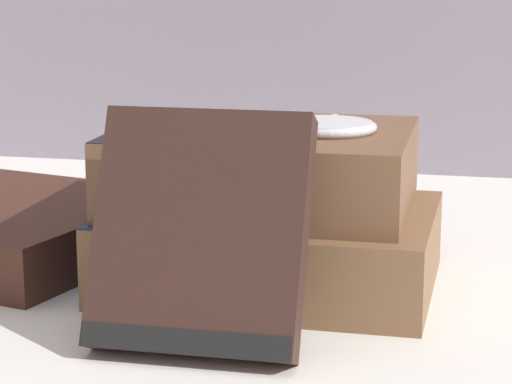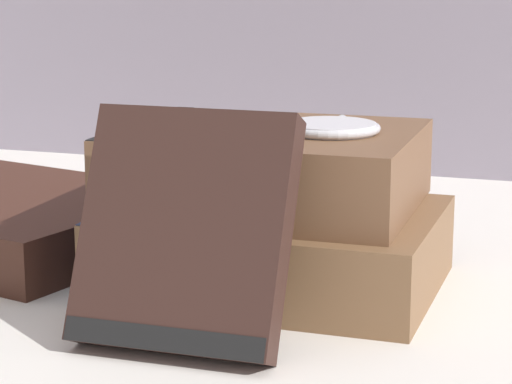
{
  "view_description": "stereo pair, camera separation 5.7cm",
  "coord_description": "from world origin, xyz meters",
  "px_view_note": "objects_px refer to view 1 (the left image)",
  "views": [
    {
      "loc": [
        0.15,
        -0.55,
        0.19
      ],
      "look_at": [
        0.02,
        0.04,
        0.06
      ],
      "focal_mm": 75.0,
      "sensor_mm": 36.0,
      "label": 1
    },
    {
      "loc": [
        0.2,
        -0.53,
        0.19
      ],
      "look_at": [
        0.02,
        0.04,
        0.06
      ],
      "focal_mm": 75.0,
      "sensor_mm": 36.0,
      "label": 2
    }
  ],
  "objects_px": {
    "book_flat_bottom": "(264,247)",
    "pocket_watch": "(328,127)",
    "book_leaning_front": "(200,242)",
    "reading_glasses": "(283,214)",
    "book_flat_top": "(256,167)"
  },
  "relations": [
    {
      "from": "book_leaning_front",
      "to": "book_flat_bottom",
      "type": "bearing_deg",
      "value": 84.91
    },
    {
      "from": "book_flat_bottom",
      "to": "pocket_watch",
      "type": "relative_size",
      "value": 3.14
    },
    {
      "from": "pocket_watch",
      "to": "book_flat_bottom",
      "type": "bearing_deg",
      "value": -167.15
    },
    {
      "from": "book_flat_top",
      "to": "book_flat_bottom",
      "type": "bearing_deg",
      "value": -53.14
    },
    {
      "from": "book_leaning_front",
      "to": "pocket_watch",
      "type": "bearing_deg",
      "value": 68.78
    },
    {
      "from": "book_flat_top",
      "to": "pocket_watch",
      "type": "distance_m",
      "value": 0.05
    },
    {
      "from": "book_flat_bottom",
      "to": "book_leaning_front",
      "type": "bearing_deg",
      "value": -94.37
    },
    {
      "from": "reading_glasses",
      "to": "book_flat_bottom",
      "type": "bearing_deg",
      "value": -82.1
    },
    {
      "from": "book_leaning_front",
      "to": "reading_glasses",
      "type": "xyz_separation_m",
      "value": [
        -0.01,
        0.28,
        -0.05
      ]
    },
    {
      "from": "reading_glasses",
      "to": "pocket_watch",
      "type": "bearing_deg",
      "value": -69.81
    },
    {
      "from": "book_flat_bottom",
      "to": "pocket_watch",
      "type": "distance_m",
      "value": 0.08
    },
    {
      "from": "book_leaning_front",
      "to": "pocket_watch",
      "type": "height_order",
      "value": "book_leaning_front"
    },
    {
      "from": "reading_glasses",
      "to": "book_flat_top",
      "type": "bearing_deg",
      "value": -84.12
    },
    {
      "from": "book_flat_bottom",
      "to": "reading_glasses",
      "type": "distance_m",
      "value": 0.17
    },
    {
      "from": "pocket_watch",
      "to": "book_leaning_front",
      "type": "bearing_deg",
      "value": -111.22
    }
  ]
}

